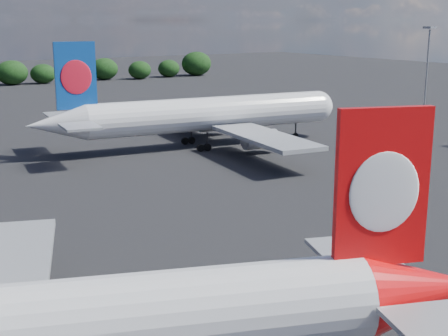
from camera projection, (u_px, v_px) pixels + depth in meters
qantas_airliner at (48, 332)px, 32.72m from camera, size 48.49×46.58×16.25m
china_southern_airliner at (201, 115)px, 104.10m from camera, size 54.66×52.06×17.83m
floodlight_mast_near at (427, 69)px, 100.95m from camera, size 1.60×1.60×19.95m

